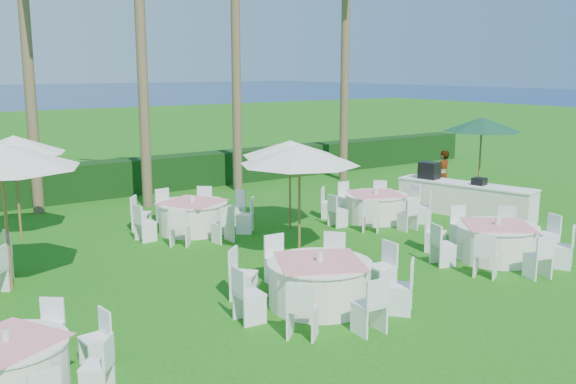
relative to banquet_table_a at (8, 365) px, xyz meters
name	(u,v)px	position (x,y,z in m)	size (l,w,h in m)	color
ground	(323,299)	(5.64, 0.35, -0.38)	(120.00, 120.00, 0.00)	#1D580F
hedge	(105,179)	(5.64, 12.35, 0.22)	(34.00, 1.00, 1.20)	black
banquet_table_a	(8,365)	(0.00, 0.00, 0.00)	(2.85, 2.85, 0.87)	white
banquet_table_b	(319,282)	(5.39, 0.14, 0.07)	(3.38, 3.38, 1.01)	white
banquet_table_c	(496,241)	(10.48, 0.14, 0.05)	(3.21, 3.21, 0.98)	white
banquet_table_e	(193,216)	(5.92, 6.37, 0.05)	(3.26, 3.26, 0.98)	white
banquet_table_f	(375,206)	(10.80, 4.55, 0.04)	(3.11, 3.11, 0.94)	white
umbrella_a	(0,156)	(0.91, 4.24, 2.29)	(2.97, 2.97, 2.93)	brown
umbrella_b	(300,155)	(6.93, 2.92, 2.00)	(2.76, 2.76, 2.60)	brown
umbrella_c	(14,145)	(1.98, 8.21, 2.05)	(2.52, 2.52, 2.66)	brown
umbrella_d	(290,148)	(8.21, 5.11, 1.83)	(2.59, 2.59, 2.41)	brown
umbrella_green	(482,124)	(15.90, 5.02, 2.09)	(2.54, 2.54, 2.70)	brown
buffet_table	(464,198)	(13.45, 3.59, 0.14)	(1.85, 4.21, 1.47)	white
staff_person	(443,175)	(14.60, 5.46, 0.45)	(0.60, 0.39, 1.65)	gray
palm_b	(28,66)	(3.13, 11.07, 3.97)	(4.16, 4.40, 7.81)	brown
palm_d	(236,56)	(9.94, 10.83, 4.32)	(4.39, 4.18, 8.48)	brown
palm_e	(345,46)	(14.42, 10.35, 4.73)	(4.34, 4.30, 9.28)	brown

